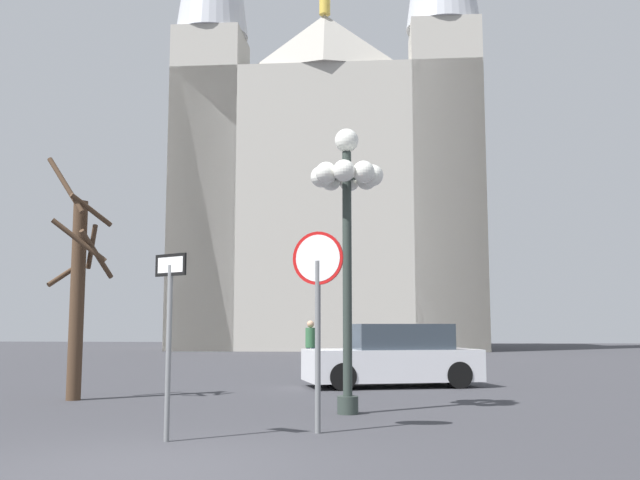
{
  "coord_description": "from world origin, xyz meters",
  "views": [
    {
      "loc": [
        2.92,
        -7.48,
        1.48
      ],
      "look_at": [
        -0.9,
        20.61,
        4.87
      ],
      "focal_mm": 40.69,
      "sensor_mm": 36.0,
      "label": 1
    }
  ],
  "objects_px": {
    "cathedral": "(329,168)",
    "pedestrian_walking": "(311,342)",
    "one_way_arrow_sign": "(169,322)",
    "parked_car_near_white": "(393,357)",
    "street_lamp": "(347,202)",
    "bare_tree": "(78,287)",
    "stop_sign": "(318,291)"
  },
  "relations": [
    {
      "from": "stop_sign",
      "to": "parked_car_near_white",
      "type": "xyz_separation_m",
      "value": [
        0.78,
        8.03,
        -1.27
      ]
    },
    {
      "from": "one_way_arrow_sign",
      "to": "bare_tree",
      "type": "bearing_deg",
      "value": 127.29
    },
    {
      "from": "street_lamp",
      "to": "pedestrian_walking",
      "type": "height_order",
      "value": "street_lamp"
    },
    {
      "from": "cathedral",
      "to": "pedestrian_walking",
      "type": "relative_size",
      "value": 23.67
    },
    {
      "from": "one_way_arrow_sign",
      "to": "street_lamp",
      "type": "distance_m",
      "value": 4.38
    },
    {
      "from": "cathedral",
      "to": "one_way_arrow_sign",
      "type": "height_order",
      "value": "cathedral"
    },
    {
      "from": "cathedral",
      "to": "street_lamp",
      "type": "xyz_separation_m",
      "value": [
        4.63,
        -35.1,
        -8.46
      ]
    },
    {
      "from": "street_lamp",
      "to": "pedestrian_walking",
      "type": "bearing_deg",
      "value": 102.05
    },
    {
      "from": "stop_sign",
      "to": "one_way_arrow_sign",
      "type": "height_order",
      "value": "stop_sign"
    },
    {
      "from": "one_way_arrow_sign",
      "to": "bare_tree",
      "type": "relative_size",
      "value": 0.49
    },
    {
      "from": "stop_sign",
      "to": "bare_tree",
      "type": "bearing_deg",
      "value": 145.22
    },
    {
      "from": "cathedral",
      "to": "bare_tree",
      "type": "distance_m",
      "value": 34.98
    },
    {
      "from": "stop_sign",
      "to": "cathedral",
      "type": "bearing_deg",
      "value": 96.76
    },
    {
      "from": "stop_sign",
      "to": "street_lamp",
      "type": "bearing_deg",
      "value": 84.99
    },
    {
      "from": "stop_sign",
      "to": "street_lamp",
      "type": "height_order",
      "value": "street_lamp"
    },
    {
      "from": "parked_car_near_white",
      "to": "bare_tree",
      "type": "bearing_deg",
      "value": -146.19
    },
    {
      "from": "street_lamp",
      "to": "one_way_arrow_sign",
      "type": "bearing_deg",
      "value": -122.01
    },
    {
      "from": "cathedral",
      "to": "pedestrian_walking",
      "type": "distance_m",
      "value": 27.57
    },
    {
      "from": "cathedral",
      "to": "one_way_arrow_sign",
      "type": "relative_size",
      "value": 16.16
    },
    {
      "from": "cathedral",
      "to": "street_lamp",
      "type": "relative_size",
      "value": 7.93
    },
    {
      "from": "one_way_arrow_sign",
      "to": "parked_car_near_white",
      "type": "xyz_separation_m",
      "value": [
        2.62,
        9.02,
        -0.82
      ]
    },
    {
      "from": "stop_sign",
      "to": "parked_car_near_white",
      "type": "distance_m",
      "value": 8.17
    },
    {
      "from": "one_way_arrow_sign",
      "to": "bare_tree",
      "type": "height_order",
      "value": "bare_tree"
    },
    {
      "from": "bare_tree",
      "to": "stop_sign",
      "type": "bearing_deg",
      "value": -34.78
    },
    {
      "from": "one_way_arrow_sign",
      "to": "pedestrian_walking",
      "type": "xyz_separation_m",
      "value": [
        -0.09,
        13.25,
        -0.53
      ]
    },
    {
      "from": "cathedral",
      "to": "street_lamp",
      "type": "height_order",
      "value": "cathedral"
    },
    {
      "from": "parked_car_near_white",
      "to": "pedestrian_walking",
      "type": "relative_size",
      "value": 2.75
    },
    {
      "from": "cathedral",
      "to": "stop_sign",
      "type": "distance_m",
      "value": 38.97
    },
    {
      "from": "stop_sign",
      "to": "one_way_arrow_sign",
      "type": "bearing_deg",
      "value": -151.74
    },
    {
      "from": "bare_tree",
      "to": "parked_car_near_white",
      "type": "bearing_deg",
      "value": 33.81
    },
    {
      "from": "cathedral",
      "to": "bare_tree",
      "type": "xyz_separation_m",
      "value": [
        -1.07,
        -33.55,
        -9.83
      ]
    },
    {
      "from": "stop_sign",
      "to": "parked_car_near_white",
      "type": "bearing_deg",
      "value": 84.45
    }
  ]
}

